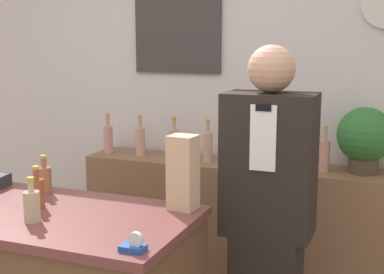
{
  "coord_description": "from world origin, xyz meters",
  "views": [
    {
      "loc": [
        1.06,
        -1.4,
        1.69
      ],
      "look_at": [
        0.07,
        1.11,
        1.21
      ],
      "focal_mm": 50.0,
      "sensor_mm": 36.0,
      "label": 1
    }
  ],
  "objects_px": {
    "potted_plant": "(365,137)",
    "paper_bag": "(183,172)",
    "shopkeeper": "(268,222)",
    "tape_dispenser": "(134,245)"
  },
  "relations": [
    {
      "from": "shopkeeper",
      "to": "tape_dispenser",
      "type": "bearing_deg",
      "value": -109.28
    },
    {
      "from": "potted_plant",
      "to": "tape_dispenser",
      "type": "xyz_separation_m",
      "value": [
        -0.66,
        -1.59,
        -0.17
      ]
    },
    {
      "from": "potted_plant",
      "to": "paper_bag",
      "type": "relative_size",
      "value": 1.16
    },
    {
      "from": "tape_dispenser",
      "to": "potted_plant",
      "type": "bearing_deg",
      "value": 67.36
    },
    {
      "from": "shopkeeper",
      "to": "paper_bag",
      "type": "bearing_deg",
      "value": -135.4
    },
    {
      "from": "shopkeeper",
      "to": "tape_dispenser",
      "type": "distance_m",
      "value": 0.88
    },
    {
      "from": "shopkeeper",
      "to": "paper_bag",
      "type": "xyz_separation_m",
      "value": [
        -0.31,
        -0.31,
        0.29
      ]
    },
    {
      "from": "potted_plant",
      "to": "paper_bag",
      "type": "height_order",
      "value": "potted_plant"
    },
    {
      "from": "potted_plant",
      "to": "paper_bag",
      "type": "distance_m",
      "value": 1.28
    },
    {
      "from": "shopkeeper",
      "to": "potted_plant",
      "type": "height_order",
      "value": "shopkeeper"
    }
  ]
}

